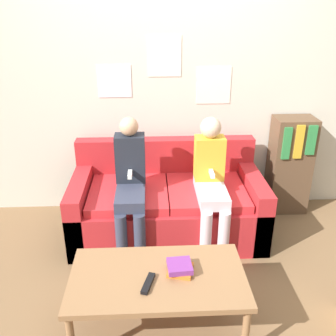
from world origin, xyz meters
TOP-DOWN VIEW (x-y plane):
  - ground_plane at (0.00, 0.00)m, footprint 10.00×10.00m
  - wall_back at (0.00, 1.05)m, footprint 8.00×0.06m
  - couch at (0.00, 0.54)m, footprint 1.63×0.84m
  - coffee_table at (-0.11, -0.56)m, footprint 1.06×0.59m
  - person_left at (-0.30, 0.34)m, footprint 0.24×0.57m
  - person_right at (0.34, 0.34)m, footprint 0.24×0.57m
  - tv_remote at (-0.17, -0.64)m, footprint 0.09×0.17m
  - book_stack at (0.02, -0.53)m, footprint 0.18×0.18m
  - bookshelf at (1.19, 0.87)m, footprint 0.37×0.29m

SIDE VIEW (x-z plane):
  - ground_plane at x=0.00m, z-range 0.00..0.00m
  - couch at x=0.00m, z-range -0.12..0.65m
  - coffee_table at x=-0.11m, z-range 0.16..0.56m
  - tv_remote at x=-0.17m, z-range 0.40..0.42m
  - book_stack at x=0.02m, z-range 0.40..0.46m
  - bookshelf at x=1.19m, z-range 0.00..0.94m
  - person_left at x=-0.30m, z-range 0.05..1.14m
  - person_right at x=0.34m, z-range 0.06..1.13m
  - wall_back at x=0.00m, z-range 0.00..2.60m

